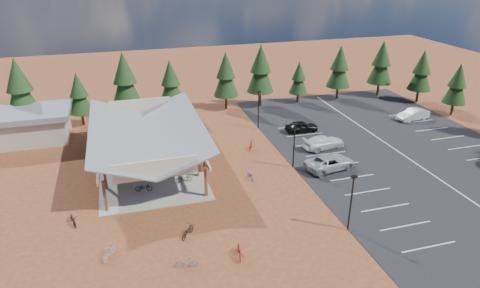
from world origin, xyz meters
TOP-DOWN VIEW (x-y plane):
  - ground at (0.00, 0.00)m, footprint 140.00×140.00m
  - asphalt_lot at (18.50, 3.00)m, footprint 27.00×44.00m
  - concrete_pad at (-10.00, 7.00)m, footprint 10.60×18.60m
  - bike_pavilion at (-10.00, 7.00)m, footprint 11.65×19.40m
  - outbuilding at (-24.00, 18.00)m, footprint 11.00×7.00m
  - lamp_post_0 at (5.00, -10.00)m, footprint 0.50×0.25m
  - lamp_post_1 at (5.00, 2.00)m, footprint 0.50×0.25m
  - lamp_post_2 at (5.00, 14.00)m, footprint 0.50×0.25m
  - trash_bin_0 at (-4.91, 3.79)m, footprint 0.60×0.60m
  - trash_bin_1 at (-4.13, 4.79)m, footprint 0.60×0.60m
  - pine_0 at (-24.43, 21.65)m, footprint 4.16×4.16m
  - pine_1 at (-17.52, 21.71)m, footprint 3.14×3.14m
  - pine_2 at (-11.44, 21.98)m, footprint 4.11×4.11m
  - pine_3 at (-5.28, 22.20)m, footprint 3.49×3.49m
  - pine_4 at (2.85, 22.74)m, footprint 3.69×3.69m
  - pine_5 at (8.18, 22.66)m, footprint 4.05×4.05m
  - pine_6 at (14.33, 22.48)m, footprint 2.82×2.82m
  - pine_7 at (21.07, 22.34)m, footprint 3.70×3.70m
  - pine_8 at (28.32, 22.07)m, footprint 3.88×3.88m
  - pine_12 at (33.48, 11.04)m, footprint 3.24×3.24m
  - pine_13 at (32.55, 17.60)m, footprint 3.51×3.51m
  - bike_0 at (-11.08, 1.13)m, footprint 1.71×0.87m
  - bike_1 at (-12.55, 6.09)m, footprint 1.60×0.72m
  - bike_2 at (-12.50, 10.09)m, footprint 1.83×1.14m
  - bike_3 at (-11.22, 12.03)m, footprint 1.72×0.79m
  - bike_4 at (-6.99, 1.90)m, footprint 1.59×0.58m
  - bike_5 at (-6.83, 3.58)m, footprint 1.76×0.72m
  - bike_6 at (-8.12, 7.81)m, footprint 1.86×1.08m
  - bike_7 at (-7.79, 12.82)m, footprint 1.54×0.81m
  - bike_8 at (-17.37, -2.69)m, footprint 1.15×2.02m
  - bike_9 at (-14.45, -8.16)m, footprint 1.38×1.84m
  - bike_11 at (-4.85, -10.89)m, footprint 0.80×1.90m
  - bike_12 at (-8.20, -7.18)m, footprint 1.64×1.82m
  - bike_13 at (-8.93, -10.98)m, footprint 1.74×0.74m
  - bike_14 at (-0.29, 0.66)m, footprint 0.66×1.68m
  - bike_15 at (2.00, 7.72)m, footprint 1.22×1.82m
  - car_2 at (8.59, 0.45)m, footprint 6.04×3.62m
  - car_3 at (10.46, 5.59)m, footprint 5.37×2.73m
  - car_4 at (10.00, 11.09)m, footprint 4.30×1.83m
  - car_9 at (26.77, 10.81)m, footprint 4.97×2.41m

SIDE VIEW (x-z plane):
  - ground at x=0.00m, z-range 0.00..0.00m
  - asphalt_lot at x=18.50m, z-range 0.00..0.04m
  - concrete_pad at x=-10.00m, z-range 0.00..0.10m
  - bike_14 at x=-0.29m, z-range 0.00..0.87m
  - trash_bin_0 at x=-4.91m, z-range 0.00..0.90m
  - trash_bin_1 at x=-4.13m, z-range 0.00..0.90m
  - bike_12 at x=-8.20m, z-range 0.00..0.96m
  - bike_8 at x=-17.37m, z-range 0.00..1.00m
  - bike_13 at x=-8.93m, z-range 0.00..1.01m
  - bike_4 at x=-6.99m, z-range 0.10..0.93m
  - bike_0 at x=-11.08m, z-range 0.10..0.96m
  - bike_15 at x=2.00m, z-range 0.00..1.07m
  - bike_7 at x=-7.79m, z-range 0.10..0.99m
  - bike_9 at x=-14.45m, z-range 0.00..1.10m
  - bike_2 at x=-12.50m, z-range 0.10..1.01m
  - bike_11 at x=-4.85m, z-range 0.00..1.11m
  - bike_6 at x=-8.12m, z-range 0.10..1.03m
  - bike_1 at x=-12.55m, z-range 0.10..1.03m
  - bike_3 at x=-11.22m, z-range 0.10..1.10m
  - bike_5 at x=-6.83m, z-range 0.10..1.12m
  - car_4 at x=10.00m, z-range 0.04..1.49m
  - car_3 at x=10.46m, z-range 0.04..1.53m
  - car_9 at x=26.77m, z-range 0.04..1.61m
  - car_2 at x=8.59m, z-range 0.04..1.61m
  - outbuilding at x=-24.00m, z-range 0.08..3.98m
  - lamp_post_0 at x=5.00m, z-range 0.41..5.55m
  - lamp_post_1 at x=5.00m, z-range 0.41..5.55m
  - lamp_post_2 at x=5.00m, z-range 0.41..5.55m
  - bike_pavilion at x=-10.00m, z-range 1.34..6.31m
  - pine_6 at x=14.33m, z-range 0.72..7.29m
  - pine_1 at x=-17.52m, z-range 0.81..8.13m
  - pine_12 at x=33.48m, z-range 0.83..8.39m
  - pine_3 at x=-5.28m, z-range 0.90..9.02m
  - pine_13 at x=32.55m, z-range 0.90..9.08m
  - pine_4 at x=2.85m, z-range 0.95..9.55m
  - pine_7 at x=21.07m, z-range 0.95..9.58m
  - pine_8 at x=28.32m, z-range 1.00..10.05m
  - pine_5 at x=8.18m, z-range 1.05..10.49m
  - pine_2 at x=-11.44m, z-range 1.06..10.64m
  - pine_0 at x=-24.43m, z-range 1.08..10.77m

